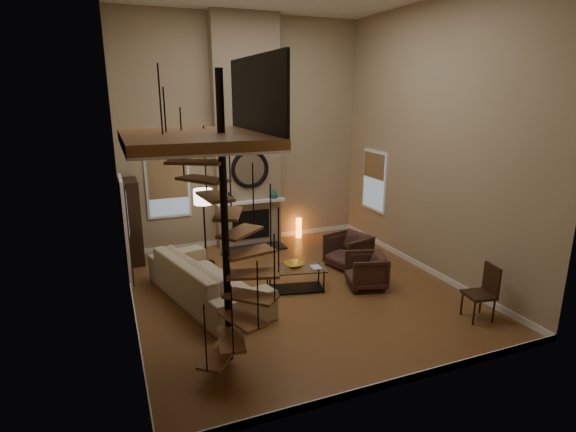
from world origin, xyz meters
name	(u,v)px	position (x,y,z in m)	size (l,w,h in m)	color
ground	(296,290)	(0.00, 0.00, -0.01)	(6.00, 6.50, 0.01)	brown
back_wall	(244,134)	(0.00, 3.25, 2.75)	(6.00, 0.02, 5.50)	tan
front_wall	(407,181)	(0.00, -3.25, 2.75)	(6.00, 0.02, 5.50)	tan
left_wall	(119,158)	(-3.00, 0.00, 2.75)	(0.02, 6.50, 5.50)	tan
right_wall	(432,142)	(3.00, 0.00, 2.75)	(0.02, 6.50, 5.50)	tan
baseboard_back	(247,239)	(0.00, 3.24, 0.06)	(6.00, 0.02, 0.12)	white
baseboard_front	(392,383)	(0.00, -3.24, 0.06)	(6.00, 0.02, 0.12)	white
baseboard_left	(135,314)	(-2.99, 0.00, 0.06)	(0.02, 6.50, 0.12)	white
baseboard_right	(421,266)	(2.99, 0.00, 0.06)	(0.02, 6.50, 0.12)	white
chimney_breast	(247,135)	(0.00, 3.06, 2.75)	(1.60, 0.38, 5.50)	#8C765B
hearth	(255,248)	(0.00, 2.57, 0.02)	(1.50, 0.60, 0.04)	black
firebox	(251,225)	(0.00, 2.86, 0.55)	(0.95, 0.02, 0.72)	black
mantel	(252,202)	(0.00, 2.78, 1.15)	(1.70, 0.18, 0.06)	white
mirror_frame	(250,169)	(0.00, 2.84, 1.95)	(0.94, 0.94, 0.10)	black
mirror_disc	(250,169)	(0.00, 2.85, 1.95)	(0.80, 0.80, 0.01)	white
vase_left	(229,197)	(-0.55, 2.82, 1.30)	(0.24, 0.24, 0.25)	black
vase_right	(274,194)	(0.60, 2.82, 1.28)	(0.20, 0.20, 0.21)	#164E47
window_back	(168,185)	(-1.90, 3.22, 1.62)	(1.02, 0.06, 1.52)	white
window_right	(374,180)	(2.97, 2.00, 1.63)	(0.06, 1.02, 1.52)	white
entry_door	(126,230)	(-2.95, 1.80, 1.05)	(0.10, 1.05, 2.16)	white
loft	(202,134)	(-2.04, -1.80, 3.24)	(1.70, 2.20, 1.09)	brown
spiral_stair	(227,242)	(-1.78, -1.79, 1.78)	(1.47, 1.47, 4.06)	black
hutch	(131,221)	(-2.81, 2.80, 0.95)	(0.40, 0.84, 1.88)	black
sofa	(206,279)	(-1.69, 0.29, 0.40)	(2.94, 1.15, 0.86)	tan
armchair_near	(351,250)	(1.64, 0.76, 0.35)	(0.81, 0.83, 0.76)	#43281E
armchair_far	(369,270)	(1.40, -0.41, 0.35)	(0.71, 0.74, 0.67)	#43281E
coffee_table	(295,276)	(0.00, 0.03, 0.28)	(1.28, 0.83, 0.45)	silver
bowl	(294,265)	(0.00, 0.08, 0.50)	(0.39, 0.39, 0.10)	gold
book	(315,268)	(0.35, -0.12, 0.46)	(0.18, 0.24, 0.02)	gray
floor_lamp	(203,203)	(-1.32, 2.05, 1.41)	(0.41, 0.41, 1.71)	black
accent_lamp	(299,228)	(1.38, 3.05, 0.25)	(0.15, 0.15, 0.54)	orange
side_chair	(484,290)	(2.50, -2.23, 0.53)	(0.52, 0.51, 0.96)	black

